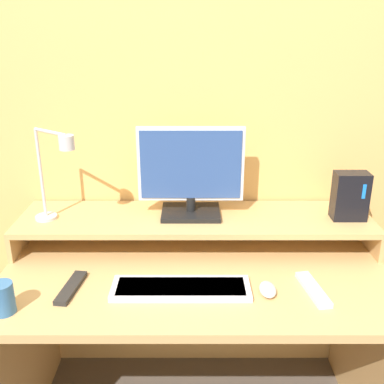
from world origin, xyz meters
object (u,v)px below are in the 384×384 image
Objects in this scene: remote_control at (69,288)px; mouse at (266,289)px; desk_lamp at (53,169)px; keyboard at (179,288)px; mug at (1,299)px; router_dock at (348,196)px; remote_secondary at (311,289)px; monitor at (189,173)px.

mouse is at bearing -1.97° from remote_control.
desk_lamp reaches higher than keyboard.
mug reaches higher than mouse.
router_dock is 1.27m from mug.
desk_lamp reaches higher than mug.
router_dock is 0.90× the size of remote_secondary.
desk_lamp is 0.99m from remote_secondary.
keyboard is at bearing 179.51° from remote_secondary.
monitor is at bearing 137.65° from remote_secondary.
desk_lamp is 0.49m from mug.
desk_lamp is at bearing 158.80° from mouse.
desk_lamp is at bearing 109.64° from remote_control.
remote_control is (-0.36, 0.01, -0.00)m from keyboard.
mouse is at bearing -136.40° from router_dock.
mug is (-1.18, -0.44, -0.16)m from router_dock.
router_dock is 0.41× the size of keyboard.
keyboard is 0.44m from remote_secondary.
remote_secondary is 2.09× the size of mug.
monitor is at bearing 84.99° from keyboard.
remote_control is (0.09, -0.27, -0.33)m from desk_lamp.
mouse is at bearing -21.20° from desk_lamp.
router_dock is at bearing 17.55° from remote_control.
monitor is 4.11× the size of mug.
mug is at bearing -173.34° from remote_secondary.
monitor is 0.60m from remote_control.
remote_control is (-0.40, -0.36, -0.28)m from monitor.
mouse is at bearing -3.15° from keyboard.
desk_lamp is 3.62× the size of mug.
mug is (-0.17, -0.12, 0.04)m from remote_control.
desk_lamp is 1.84× the size of remote_control.
monitor is 4.38× the size of mouse.
monitor is 0.78m from mug.
remote_secondary is (0.90, -0.28, -0.33)m from desk_lamp.
keyboard reaches higher than remote_control.
mouse is 0.45× the size of remote_secondary.
keyboard is at bearing -95.01° from monitor.
router_dock is at bearing 26.85° from keyboard.
mouse is (-0.36, -0.34, -0.20)m from router_dock.
remote_control is (-0.65, 0.02, -0.01)m from mouse.
keyboard is at bearing 176.85° from mouse.
remote_control is 1.97× the size of mug.
monitor is 1.97× the size of remote_secondary.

